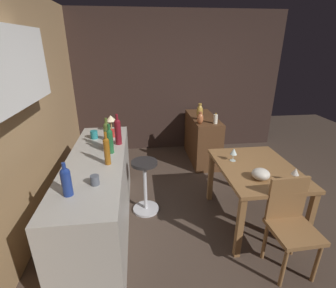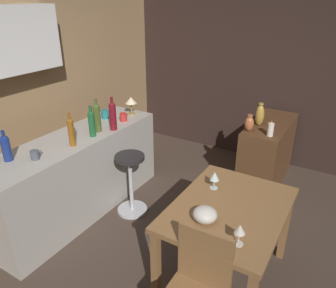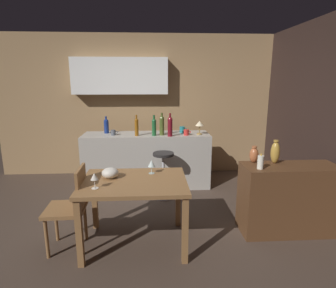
{
  "view_description": "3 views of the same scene",
  "coord_description": "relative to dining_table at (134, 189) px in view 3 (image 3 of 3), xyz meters",
  "views": [
    {
      "loc": [
        -2.3,
        0.89,
        2.03
      ],
      "look_at": [
        0.46,
        0.55,
        0.91
      ],
      "focal_mm": 26.69,
      "sensor_mm": 36.0,
      "label": 1
    },
    {
      "loc": [
        -2.0,
        -1.08,
        2.25
      ],
      "look_at": [
        0.52,
        0.43,
        0.9
      ],
      "focal_mm": 34.77,
      "sensor_mm": 36.0,
      "label": 2
    },
    {
      "loc": [
        0.26,
        -3.2,
        1.77
      ],
      "look_at": [
        0.47,
        0.43,
        0.94
      ],
      "focal_mm": 29.66,
      "sensor_mm": 36.0,
      "label": 3
    }
  ],
  "objects": [
    {
      "name": "wall_side_right",
      "position": [
        2.49,
        0.71,
        0.66
      ],
      "size": [
        0.1,
        4.4,
        2.6
      ],
      "primitive_type": "cube",
      "color": "#33231E",
      "rests_on": "ground_plane"
    },
    {
      "name": "cup_slate",
      "position": [
        -0.43,
        1.7,
        0.3
      ],
      "size": [
        0.11,
        0.08,
        0.09
      ],
      "color": "#515660",
      "rests_on": "kitchen_counter"
    },
    {
      "name": "counter_lamp",
      "position": [
        0.98,
        1.68,
        0.43
      ],
      "size": [
        0.14,
        0.14,
        0.23
      ],
      "color": "#A58447",
      "rests_on": "kitchen_counter"
    },
    {
      "name": "vase_brass",
      "position": [
        1.64,
        0.27,
        0.31
      ],
      "size": [
        0.1,
        0.1,
        0.28
      ],
      "color": "#B78C38",
      "rests_on": "sideboard_cabinet"
    },
    {
      "name": "chair_near_window",
      "position": [
        -0.66,
        -0.05,
        -0.14
      ],
      "size": [
        0.41,
        0.41,
        0.9
      ],
      "color": "olive",
      "rests_on": "ground_plane"
    },
    {
      "name": "wine_bottle_green",
      "position": [
        0.23,
        1.62,
        0.41
      ],
      "size": [
        0.07,
        0.07,
        0.33
      ],
      "color": "#1E592D",
      "rests_on": "kitchen_counter"
    },
    {
      "name": "vase_copper",
      "position": [
        1.4,
        0.32,
        0.27
      ],
      "size": [
        0.1,
        0.1,
        0.2
      ],
      "color": "#B26038",
      "rests_on": "sideboard_cabinet"
    },
    {
      "name": "wine_bottle_amber",
      "position": [
        -0.05,
        1.63,
        0.42
      ],
      "size": [
        0.06,
        0.06,
        0.34
      ],
      "color": "#8C5114",
      "rests_on": "kitchen_counter"
    },
    {
      "name": "wine_bottle_cobalt",
      "position": [
        -0.57,
        1.89,
        0.39
      ],
      "size": [
        0.08,
        0.08,
        0.29
      ],
      "color": "navy",
      "rests_on": "kitchen_counter"
    },
    {
      "name": "fruit_bowl",
      "position": [
        -0.26,
        0.09,
        0.16
      ],
      "size": [
        0.18,
        0.18,
        0.11
      ],
      "primitive_type": "ellipsoid",
      "color": "beige",
      "rests_on": "dining_table"
    },
    {
      "name": "wine_bottle_ruby",
      "position": [
        0.48,
        1.55,
        0.43
      ],
      "size": [
        0.08,
        0.08,
        0.37
      ],
      "color": "maroon",
      "rests_on": "kitchen_counter"
    },
    {
      "name": "ground_plane",
      "position": [
        -0.06,
        0.41,
        -0.64
      ],
      "size": [
        9.0,
        9.0,
        0.0
      ],
      "primitive_type": "plane",
      "color": "#47382D"
    },
    {
      "name": "kitchen_counter",
      "position": [
        0.1,
        1.78,
        -0.19
      ],
      "size": [
        2.1,
        0.6,
        0.9
      ],
      "primitive_type": "cube",
      "color": "#B2ADA3",
      "rests_on": "ground_plane"
    },
    {
      "name": "wall_kitchen_back",
      "position": [
        -0.12,
        2.49,
        0.77
      ],
      "size": [
        5.2,
        0.33,
        2.6
      ],
      "color": "#9E7A51",
      "rests_on": "ground_plane"
    },
    {
      "name": "sideboard_cabinet",
      "position": [
        1.79,
        0.16,
        -0.23
      ],
      "size": [
        1.1,
        0.44,
        0.82
      ],
      "primitive_type": "cube",
      "color": "#56351E",
      "rests_on": "ground_plane"
    },
    {
      "name": "wine_glass_right",
      "position": [
        -0.37,
        -0.2,
        0.22
      ],
      "size": [
        0.08,
        0.08,
        0.16
      ],
      "color": "silver",
      "rests_on": "dining_table"
    },
    {
      "name": "wine_bottle_olive",
      "position": [
        0.36,
        1.66,
        0.43
      ],
      "size": [
        0.08,
        0.08,
        0.36
      ],
      "color": "#475623",
      "rests_on": "kitchen_counter"
    },
    {
      "name": "pillar_candle_tall",
      "position": [
        1.39,
        0.07,
        0.25
      ],
      "size": [
        0.07,
        0.07,
        0.18
      ],
      "color": "white",
      "rests_on": "sideboard_cabinet"
    },
    {
      "name": "bar_stool",
      "position": [
        0.36,
        1.26,
        -0.26
      ],
      "size": [
        0.34,
        0.34,
        0.71
      ],
      "color": "#262323",
      "rests_on": "ground_plane"
    },
    {
      "name": "cup_teal",
      "position": [
        0.71,
        1.87,
        0.31
      ],
      "size": [
        0.13,
        0.09,
        0.1
      ],
      "color": "teal",
      "rests_on": "kitchen_counter"
    },
    {
      "name": "wine_glass_left",
      "position": [
        0.19,
        0.22,
        0.21
      ],
      "size": [
        0.08,
        0.08,
        0.16
      ],
      "color": "silver",
      "rests_on": "dining_table"
    },
    {
      "name": "dining_table",
      "position": [
        0.0,
        0.0,
        0.0
      ],
      "size": [
        1.11,
        0.83,
        0.74
      ],
      "color": "olive",
      "rests_on": "ground_plane"
    },
    {
      "name": "cup_red",
      "position": [
        0.76,
        1.63,
        0.31
      ],
      "size": [
        0.12,
        0.09,
        0.09
      ],
      "color": "red",
      "rests_on": "kitchen_counter"
    }
  ]
}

